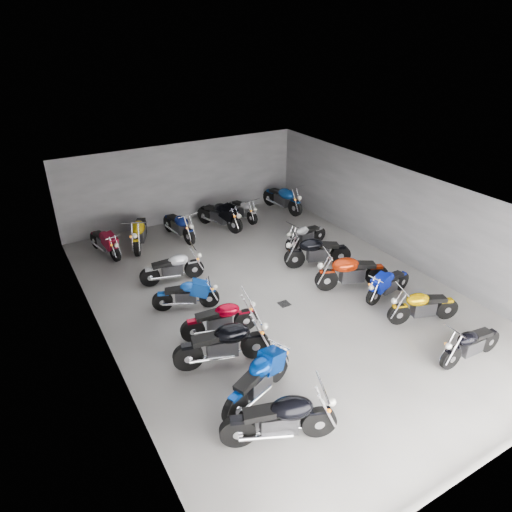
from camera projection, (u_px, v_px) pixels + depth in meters
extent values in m
plane|color=#9E9B95|center=(275.00, 296.00, 13.88)|extent=(14.00, 14.00, 0.00)
cube|color=gray|center=(184.00, 182.00, 18.50)|extent=(10.00, 0.10, 3.20)
cube|color=gray|center=(100.00, 296.00, 10.91)|extent=(0.10, 14.00, 3.20)
cube|color=gray|center=(401.00, 216.00, 15.38)|extent=(0.10, 14.00, 3.20)
cube|color=black|center=(278.00, 196.00, 12.39)|extent=(10.00, 14.00, 0.04)
cube|color=black|center=(284.00, 304.00, 13.50)|extent=(0.32, 0.32, 0.01)
cylinder|color=black|center=(319.00, 422.00, 9.10)|extent=(0.72, 0.40, 0.72)
cylinder|color=black|center=(238.00, 432.00, 8.89)|extent=(0.73, 0.43, 0.72)
cube|color=#2D2D30|center=(279.00, 423.00, 8.94)|extent=(0.80, 0.59, 0.45)
ellipsoid|color=black|center=(292.00, 408.00, 8.80)|extent=(0.88, 0.70, 0.40)
cube|color=black|center=(261.00, 413.00, 8.75)|extent=(0.75, 0.55, 0.20)
cylinder|color=black|center=(278.00, 368.00, 10.54)|extent=(0.69, 0.39, 0.68)
cylinder|color=black|center=(235.00, 408.00, 9.45)|extent=(0.69, 0.41, 0.68)
cube|color=#2D2D30|center=(258.00, 383.00, 9.95)|extent=(0.76, 0.56, 0.43)
ellipsoid|color=navy|center=(264.00, 365.00, 9.95)|extent=(0.83, 0.67, 0.38)
cube|color=black|center=(248.00, 381.00, 9.57)|extent=(0.72, 0.52, 0.19)
cylinder|color=black|center=(255.00, 345.00, 11.23)|extent=(0.75, 0.33, 0.73)
cylinder|color=black|center=(188.00, 357.00, 10.84)|extent=(0.75, 0.35, 0.73)
cube|color=#2D2D30|center=(222.00, 347.00, 10.98)|extent=(0.81, 0.52, 0.46)
ellipsoid|color=black|center=(232.00, 333.00, 10.87)|extent=(0.87, 0.64, 0.41)
cube|color=black|center=(206.00, 339.00, 10.75)|extent=(0.76, 0.49, 0.21)
cylinder|color=black|center=(246.00, 320.00, 12.25)|extent=(0.65, 0.25, 0.64)
cylinder|color=black|center=(193.00, 330.00, 11.84)|extent=(0.66, 0.27, 0.64)
cube|color=#2D2D30|center=(219.00, 322.00, 12.00)|extent=(0.69, 0.42, 0.40)
ellipsoid|color=maroon|center=(227.00, 310.00, 11.91)|extent=(0.74, 0.53, 0.36)
cube|color=black|center=(207.00, 315.00, 11.78)|extent=(0.65, 0.39, 0.18)
cylinder|color=black|center=(209.00, 298.00, 13.25)|extent=(0.59, 0.34, 0.59)
cylinder|color=black|center=(162.00, 301.00, 13.09)|extent=(0.60, 0.35, 0.59)
cube|color=#2D2D30|center=(186.00, 297.00, 13.13)|extent=(0.66, 0.48, 0.37)
ellipsoid|color=#124AB7|center=(192.00, 288.00, 13.01)|extent=(0.72, 0.58, 0.33)
cube|color=black|center=(175.00, 290.00, 12.97)|extent=(0.62, 0.45, 0.17)
cylinder|color=black|center=(194.00, 269.00, 14.75)|extent=(0.64, 0.22, 0.63)
cylinder|color=black|center=(150.00, 277.00, 14.29)|extent=(0.65, 0.24, 0.63)
cube|color=#2D2D30|center=(172.00, 270.00, 14.48)|extent=(0.68, 0.39, 0.39)
ellipsoid|color=silver|center=(178.00, 260.00, 14.40)|extent=(0.72, 0.49, 0.35)
cube|color=black|center=(161.00, 264.00, 14.24)|extent=(0.63, 0.36, 0.18)
cylinder|color=black|center=(450.00, 358.00, 10.90)|extent=(0.61, 0.14, 0.61)
cylinder|color=black|center=(489.00, 341.00, 11.48)|extent=(0.61, 0.16, 0.61)
cube|color=#2D2D30|center=(471.00, 346.00, 11.14)|extent=(0.63, 0.30, 0.38)
ellipsoid|color=black|center=(468.00, 339.00, 10.91)|extent=(0.66, 0.40, 0.34)
cube|color=black|center=(482.00, 334.00, 11.15)|extent=(0.59, 0.28, 0.17)
cylinder|color=black|center=(399.00, 314.00, 12.49)|extent=(0.64, 0.33, 0.63)
cylinder|color=black|center=(446.00, 309.00, 12.72)|extent=(0.65, 0.35, 0.63)
cube|color=#2D2D30|center=(423.00, 308.00, 12.56)|extent=(0.70, 0.50, 0.40)
ellipsoid|color=#D29800|center=(418.00, 300.00, 12.38)|extent=(0.77, 0.60, 0.36)
cube|color=black|center=(436.00, 299.00, 12.48)|extent=(0.66, 0.46, 0.18)
cylinder|color=black|center=(374.00, 296.00, 13.36)|extent=(0.60, 0.20, 0.59)
cylinder|color=black|center=(401.00, 281.00, 14.10)|extent=(0.60, 0.22, 0.59)
cube|color=#2D2D30|center=(388.00, 286.00, 13.69)|extent=(0.63, 0.36, 0.37)
ellipsoid|color=#0A1CA8|center=(385.00, 279.00, 13.44)|extent=(0.67, 0.46, 0.33)
cube|color=black|center=(396.00, 275.00, 13.73)|extent=(0.59, 0.34, 0.17)
cylinder|color=black|center=(326.00, 280.00, 14.03)|extent=(0.73, 0.39, 0.72)
cylinder|color=black|center=(377.00, 275.00, 14.28)|extent=(0.73, 0.41, 0.72)
cube|color=#2D2D30|center=(352.00, 275.00, 14.10)|extent=(0.80, 0.57, 0.45)
ellipsoid|color=#9B2007|center=(346.00, 265.00, 13.90)|extent=(0.88, 0.69, 0.41)
cube|color=black|center=(364.00, 265.00, 14.01)|extent=(0.75, 0.54, 0.21)
cylinder|color=black|center=(294.00, 258.00, 15.30)|extent=(0.71, 0.39, 0.70)
cylinder|color=black|center=(340.00, 255.00, 15.52)|extent=(0.72, 0.41, 0.70)
cube|color=#2D2D30|center=(318.00, 254.00, 15.36)|extent=(0.79, 0.57, 0.44)
ellipsoid|color=black|center=(311.00, 245.00, 15.17)|extent=(0.86, 0.68, 0.40)
cube|color=black|center=(328.00, 245.00, 15.27)|extent=(0.74, 0.53, 0.20)
cylinder|color=black|center=(292.00, 244.00, 16.44)|extent=(0.59, 0.19, 0.58)
cylinder|color=black|center=(319.00, 235.00, 17.14)|extent=(0.59, 0.20, 0.58)
cube|color=#2D2D30|center=(306.00, 237.00, 16.75)|extent=(0.62, 0.34, 0.36)
ellipsoid|color=#AEAEB3|center=(302.00, 231.00, 16.51)|extent=(0.65, 0.43, 0.33)
cube|color=black|center=(312.00, 229.00, 16.79)|extent=(0.58, 0.32, 0.16)
cylinder|color=black|center=(115.00, 253.00, 15.75)|extent=(0.27, 0.63, 0.62)
cylinder|color=black|center=(96.00, 240.00, 16.65)|extent=(0.29, 0.64, 0.62)
cube|color=#2D2D30|center=(105.00, 244.00, 16.16)|extent=(0.43, 0.68, 0.39)
ellipsoid|color=maroon|center=(106.00, 238.00, 15.88)|extent=(0.53, 0.73, 0.35)
cube|color=black|center=(99.00, 234.00, 16.23)|extent=(0.40, 0.64, 0.18)
cylinder|color=black|center=(137.00, 246.00, 16.10)|extent=(0.43, 0.71, 0.72)
cylinder|color=black|center=(143.00, 228.00, 17.53)|extent=(0.45, 0.72, 0.72)
cube|color=#2D2D30|center=(140.00, 234.00, 16.76)|extent=(0.61, 0.80, 0.45)
ellipsoid|color=#E1B50E|center=(138.00, 228.00, 16.38)|extent=(0.73, 0.88, 0.40)
cube|color=black|center=(140.00, 222.00, 16.94)|extent=(0.57, 0.75, 0.20)
cylinder|color=black|center=(189.00, 236.00, 16.91)|extent=(0.23, 0.68, 0.66)
cylinder|color=black|center=(169.00, 224.00, 17.95)|extent=(0.25, 0.68, 0.66)
cube|color=#2D2D30|center=(179.00, 227.00, 17.38)|extent=(0.41, 0.71, 0.42)
ellipsoid|color=navy|center=(181.00, 221.00, 17.07)|extent=(0.52, 0.76, 0.37)
cube|color=black|center=(174.00, 218.00, 17.47)|extent=(0.38, 0.67, 0.19)
cylinder|color=black|center=(235.00, 225.00, 17.81)|extent=(0.40, 0.71, 0.71)
cylinder|color=black|center=(205.00, 215.00, 18.67)|extent=(0.42, 0.72, 0.71)
cube|color=#2D2D30|center=(219.00, 217.00, 18.19)|extent=(0.58, 0.79, 0.44)
ellipsoid|color=black|center=(224.00, 210.00, 17.89)|extent=(0.69, 0.86, 0.40)
cube|color=black|center=(213.00, 208.00, 18.24)|extent=(0.54, 0.74, 0.20)
cylinder|color=black|center=(252.00, 218.00, 18.58)|extent=(0.19, 0.59, 0.58)
cylinder|color=black|center=(233.00, 208.00, 19.50)|extent=(0.21, 0.59, 0.58)
cube|color=#2D2D30|center=(243.00, 211.00, 19.00)|extent=(0.35, 0.62, 0.36)
ellipsoid|color=#9D9DA3|center=(245.00, 206.00, 18.72)|extent=(0.44, 0.66, 0.33)
cube|color=black|center=(238.00, 203.00, 19.09)|extent=(0.32, 0.58, 0.17)
cylinder|color=black|center=(295.00, 208.00, 19.35)|extent=(0.26, 0.74, 0.72)
cylinder|color=black|center=(270.00, 198.00, 20.47)|extent=(0.28, 0.74, 0.72)
cube|color=#2D2D30|center=(282.00, 200.00, 19.86)|extent=(0.45, 0.78, 0.45)
ellipsoid|color=navy|center=(286.00, 194.00, 19.52)|extent=(0.57, 0.83, 0.41)
cube|color=black|center=(277.00, 191.00, 19.96)|extent=(0.42, 0.73, 0.21)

